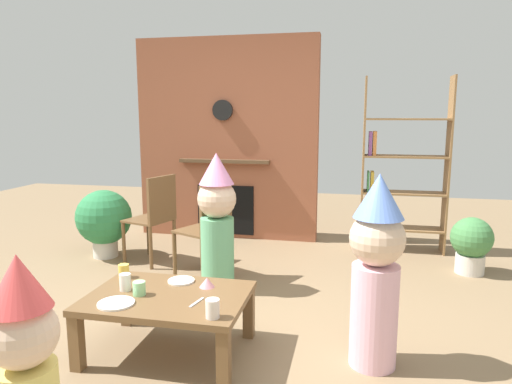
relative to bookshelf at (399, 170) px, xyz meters
The scene contains 19 objects.
ground_plane 2.88m from the bookshelf, 118.78° to the right, with size 12.00×12.00×0.00m, color #846B4C.
brick_fireplace_feature 2.03m from the bookshelf, behind, with size 2.20×0.28×2.40m.
bookshelf is the anchor object (origin of this frame).
coffee_table 3.15m from the bookshelf, 121.02° to the right, with size 0.99×0.71×0.39m.
paper_cup_near_left 3.26m from the bookshelf, 123.22° to the right, with size 0.08×0.08×0.09m, color #8CD18C.
paper_cup_near_right 3.19m from the bookshelf, 129.62° to the right, with size 0.07×0.07×0.09m, color #F2CC4C.
paper_cup_center 3.19m from the bookshelf, 112.72° to the right, with size 0.08×0.08×0.11m, color silver.
paper_cup_far_left 3.28m from the bookshelf, 125.56° to the right, with size 0.07×0.07×0.11m, color silver.
paper_plate_front 3.43m from the bookshelf, 122.73° to the right, with size 0.22×0.22×0.01m, color white.
paper_plate_rear 2.94m from the bookshelf, 123.38° to the right, with size 0.18×0.18×0.01m, color white.
birthday_cake_slice 2.88m from the bookshelf, 119.36° to the right, with size 0.10×0.10×0.06m, color pink.
table_fork 3.10m from the bookshelf, 116.67° to the right, with size 0.15×0.02×0.01m, color silver.
child_with_cone_hat 4.16m from the bookshelf, 114.47° to the right, with size 0.27×0.27×0.98m.
child_in_pink 2.57m from the bookshelf, 97.51° to the right, with size 0.32×0.32×1.17m.
child_by_the_chairs 2.25m from the bookshelf, 135.88° to the right, with size 0.33×0.33×1.19m.
dining_chair_left 2.64m from the bookshelf, 157.81° to the right, with size 0.50×0.50×0.90m.
dining_chair_middle 2.22m from the bookshelf, 143.24° to the right, with size 0.53×0.53×0.90m.
potted_plant_tall 1.09m from the bookshelf, 45.99° to the right, with size 0.39×0.39×0.54m.
potted_plant_short 3.21m from the bookshelf, 163.39° to the right, with size 0.58×0.58×0.72m.
Camera 1 is at (0.84, -2.81, 1.50)m, focal length 32.35 mm.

